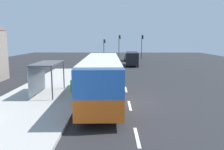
% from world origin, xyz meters
% --- Properties ---
extents(ground_plane, '(56.00, 92.00, 0.04)m').
position_xyz_m(ground_plane, '(0.00, 14.00, -0.02)').
color(ground_plane, '#262628').
extents(sidewalk_platform, '(6.20, 30.00, 0.18)m').
position_xyz_m(sidewalk_platform, '(-6.40, 2.00, 0.09)').
color(sidewalk_platform, '#ADAAA3').
rests_on(sidewalk_platform, ground).
extents(lane_stripe_seg_0, '(0.16, 2.20, 0.01)m').
position_xyz_m(lane_stripe_seg_0, '(0.25, -6.00, 0.01)').
color(lane_stripe_seg_0, silver).
rests_on(lane_stripe_seg_0, ground).
extents(lane_stripe_seg_1, '(0.16, 2.20, 0.01)m').
position_xyz_m(lane_stripe_seg_1, '(0.25, -1.00, 0.01)').
color(lane_stripe_seg_1, silver).
rests_on(lane_stripe_seg_1, ground).
extents(lane_stripe_seg_2, '(0.16, 2.20, 0.01)m').
position_xyz_m(lane_stripe_seg_2, '(0.25, 4.00, 0.01)').
color(lane_stripe_seg_2, silver).
rests_on(lane_stripe_seg_2, ground).
extents(lane_stripe_seg_3, '(0.16, 2.20, 0.01)m').
position_xyz_m(lane_stripe_seg_3, '(0.25, 9.00, 0.01)').
color(lane_stripe_seg_3, silver).
rests_on(lane_stripe_seg_3, ground).
extents(lane_stripe_seg_4, '(0.16, 2.20, 0.01)m').
position_xyz_m(lane_stripe_seg_4, '(0.25, 14.00, 0.01)').
color(lane_stripe_seg_4, silver).
rests_on(lane_stripe_seg_4, ground).
extents(lane_stripe_seg_5, '(0.16, 2.20, 0.01)m').
position_xyz_m(lane_stripe_seg_5, '(0.25, 19.00, 0.01)').
color(lane_stripe_seg_5, silver).
rests_on(lane_stripe_seg_5, ground).
extents(lane_stripe_seg_6, '(0.16, 2.20, 0.01)m').
position_xyz_m(lane_stripe_seg_6, '(0.25, 24.00, 0.01)').
color(lane_stripe_seg_6, silver).
rests_on(lane_stripe_seg_6, ground).
extents(lane_stripe_seg_7, '(0.16, 2.20, 0.01)m').
position_xyz_m(lane_stripe_seg_7, '(0.25, 29.00, 0.01)').
color(lane_stripe_seg_7, silver).
rests_on(lane_stripe_seg_7, ground).
extents(bus, '(2.78, 11.07, 3.21)m').
position_xyz_m(bus, '(-1.71, -0.05, 1.84)').
color(bus, orange).
rests_on(bus, ground).
extents(white_van, '(2.25, 5.29, 2.30)m').
position_xyz_m(white_van, '(2.20, 22.10, 1.34)').
color(white_van, black).
rests_on(white_van, ground).
extents(sedan_near, '(1.86, 4.41, 1.52)m').
position_xyz_m(sedan_near, '(2.30, 30.92, 0.79)').
color(sedan_near, '#195933').
rests_on(sedan_near, ground).
extents(recycling_bin_green, '(0.52, 0.52, 0.95)m').
position_xyz_m(recycling_bin_green, '(-4.20, 2.32, 0.66)').
color(recycling_bin_green, green).
rests_on(recycling_bin_green, sidewalk_platform).
extents(recycling_bin_yellow, '(0.52, 0.52, 0.95)m').
position_xyz_m(recycling_bin_yellow, '(-4.20, 3.02, 0.66)').
color(recycling_bin_yellow, yellow).
rests_on(recycling_bin_yellow, sidewalk_platform).
extents(traffic_light_near_side, '(0.49, 0.28, 5.44)m').
position_xyz_m(traffic_light_near_side, '(5.49, 35.25, 3.59)').
color(traffic_light_near_side, '#2D2D2D').
rests_on(traffic_light_near_side, ground).
extents(traffic_light_far_side, '(0.49, 0.28, 4.51)m').
position_xyz_m(traffic_light_far_side, '(-3.09, 36.05, 3.02)').
color(traffic_light_far_side, '#2D2D2D').
rests_on(traffic_light_far_side, ground).
extents(traffic_light_median, '(0.49, 0.28, 5.45)m').
position_xyz_m(traffic_light_median, '(0.39, 36.85, 3.59)').
color(traffic_light_median, '#2D2D2D').
rests_on(traffic_light_median, ground).
extents(bus_shelter, '(1.80, 4.00, 2.50)m').
position_xyz_m(bus_shelter, '(-6.41, 1.67, 2.10)').
color(bus_shelter, '#4C4C51').
rests_on(bus_shelter, sidewalk_platform).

